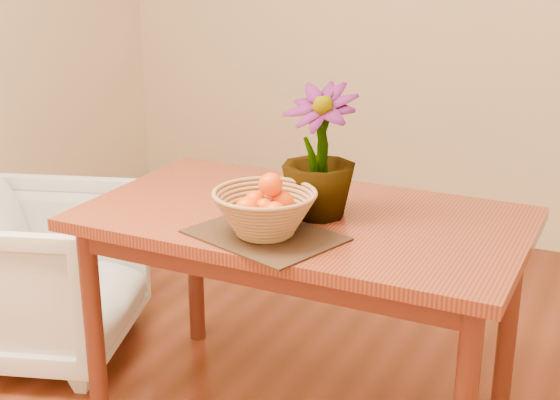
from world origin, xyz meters
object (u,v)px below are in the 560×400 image
at_px(armchair, 37,267).
at_px(table, 303,239).
at_px(potted_plant, 319,152).
at_px(wicker_basket, 265,214).

bearing_deg(armchair, table, -106.65).
bearing_deg(potted_plant, armchair, -175.33).
relative_size(table, wicker_basket, 4.54).
bearing_deg(table, wicker_basket, -94.58).
bearing_deg(table, potted_plant, 1.72).
relative_size(potted_plant, armchair, 0.58).
distance_m(wicker_basket, potted_plant, 0.28).
height_order(wicker_basket, armchair, wicker_basket).
relative_size(wicker_basket, potted_plant, 0.74).
xyz_separation_m(potted_plant, armchair, (-1.17, -0.04, -0.60)).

